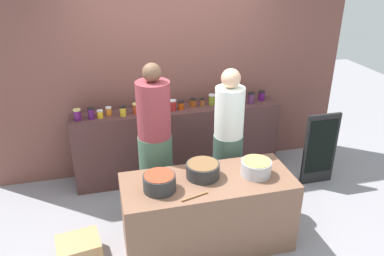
{
  "coord_description": "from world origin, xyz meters",
  "views": [
    {
      "loc": [
        -0.93,
        -3.34,
        2.82
      ],
      "look_at": [
        0.0,
        0.35,
        1.05
      ],
      "focal_mm": 35.72,
      "sensor_mm": 36.0,
      "label": 1
    }
  ],
  "objects_px": {
    "preserve_jar_13": "(236,100)",
    "bread_crate": "(79,250)",
    "cooking_pot_center": "(203,170)",
    "preserve_jar_9": "(193,102)",
    "preserve_jar_3": "(109,111)",
    "chalkboard_sign": "(320,149)",
    "preserve_jar_4": "(123,111)",
    "cooking_pot_left": "(159,182)",
    "preserve_jar_8": "(181,105)",
    "preserve_jar_1": "(91,113)",
    "cook_with_tongs": "(155,151)",
    "preserve_jar_7": "(173,105)",
    "preserve_jar_14": "(251,98)",
    "preserve_jar_6": "(148,105)",
    "preserve_jar_15": "(262,96)",
    "preserve_jar_5": "(136,108)",
    "cook_in_cap": "(228,147)",
    "preserve_jar_0": "(77,115)",
    "preserve_jar_10": "(202,102)",
    "cooking_pot_right": "(256,168)",
    "wooden_spoon": "(195,196)",
    "preserve_jar_12": "(223,102)"
  },
  "relations": [
    {
      "from": "cooking_pot_center",
      "to": "cook_in_cap",
      "type": "relative_size",
      "value": 0.2
    },
    {
      "from": "preserve_jar_13",
      "to": "bread_crate",
      "type": "relative_size",
      "value": 0.34
    },
    {
      "from": "preserve_jar_4",
      "to": "cooking_pot_center",
      "type": "xyz_separation_m",
      "value": [
        0.66,
        -1.28,
        -0.18
      ]
    },
    {
      "from": "preserve_jar_13",
      "to": "bread_crate",
      "type": "xyz_separation_m",
      "value": [
        -2.07,
        -1.26,
        -0.94
      ]
    },
    {
      "from": "cooking_pot_right",
      "to": "cook_in_cap",
      "type": "height_order",
      "value": "cook_in_cap"
    },
    {
      "from": "preserve_jar_4",
      "to": "wooden_spoon",
      "type": "height_order",
      "value": "preserve_jar_4"
    },
    {
      "from": "preserve_jar_7",
      "to": "bread_crate",
      "type": "relative_size",
      "value": 0.32
    },
    {
      "from": "cooking_pot_left",
      "to": "chalkboard_sign",
      "type": "xyz_separation_m",
      "value": [
        2.23,
        0.83,
        -0.37
      ]
    },
    {
      "from": "cook_with_tongs",
      "to": "preserve_jar_1",
      "type": "bearing_deg",
      "value": 133.16
    },
    {
      "from": "preserve_jar_14",
      "to": "cooking_pot_center",
      "type": "relative_size",
      "value": 0.45
    },
    {
      "from": "preserve_jar_9",
      "to": "cook_with_tongs",
      "type": "relative_size",
      "value": 0.06
    },
    {
      "from": "preserve_jar_13",
      "to": "cook_in_cap",
      "type": "bearing_deg",
      "value": -115.92
    },
    {
      "from": "preserve_jar_4",
      "to": "preserve_jar_8",
      "type": "height_order",
      "value": "preserve_jar_4"
    },
    {
      "from": "preserve_jar_12",
      "to": "chalkboard_sign",
      "type": "relative_size",
      "value": 0.12
    },
    {
      "from": "preserve_jar_0",
      "to": "wooden_spoon",
      "type": "bearing_deg",
      "value": -57.26
    },
    {
      "from": "preserve_jar_5",
      "to": "cooking_pot_center",
      "type": "relative_size",
      "value": 0.4
    },
    {
      "from": "preserve_jar_4",
      "to": "preserve_jar_7",
      "type": "xyz_separation_m",
      "value": [
        0.63,
        0.03,
        0.01
      ]
    },
    {
      "from": "preserve_jar_12",
      "to": "bread_crate",
      "type": "distance_m",
      "value": 2.47
    },
    {
      "from": "preserve_jar_6",
      "to": "preserve_jar_8",
      "type": "height_order",
      "value": "preserve_jar_6"
    },
    {
      "from": "preserve_jar_5",
      "to": "cooking_pot_left",
      "type": "distance_m",
      "value": 1.45
    },
    {
      "from": "preserve_jar_1",
      "to": "cooking_pot_center",
      "type": "xyz_separation_m",
      "value": [
        1.04,
        -1.28,
        -0.19
      ]
    },
    {
      "from": "preserve_jar_4",
      "to": "cooking_pot_left",
      "type": "distance_m",
      "value": 1.43
    },
    {
      "from": "preserve_jar_4",
      "to": "cook_in_cap",
      "type": "height_order",
      "value": "cook_in_cap"
    },
    {
      "from": "cooking_pot_center",
      "to": "preserve_jar_9",
      "type": "bearing_deg",
      "value": 79.76
    },
    {
      "from": "preserve_jar_3",
      "to": "chalkboard_sign",
      "type": "distance_m",
      "value": 2.73
    },
    {
      "from": "preserve_jar_5",
      "to": "preserve_jar_10",
      "type": "distance_m",
      "value": 0.87
    },
    {
      "from": "preserve_jar_1",
      "to": "cook_in_cap",
      "type": "height_order",
      "value": "cook_in_cap"
    },
    {
      "from": "preserve_jar_3",
      "to": "wooden_spoon",
      "type": "distance_m",
      "value": 1.81
    },
    {
      "from": "preserve_jar_0",
      "to": "cook_in_cap",
      "type": "distance_m",
      "value": 1.82
    },
    {
      "from": "preserve_jar_7",
      "to": "preserve_jar_13",
      "type": "xyz_separation_m",
      "value": [
        0.83,
        -0.04,
        0.0
      ]
    },
    {
      "from": "cooking_pot_left",
      "to": "cooking_pot_right",
      "type": "height_order",
      "value": "cooking_pot_left"
    },
    {
      "from": "preserve_jar_9",
      "to": "preserve_jar_10",
      "type": "xyz_separation_m",
      "value": [
        0.12,
        -0.0,
        -0.01
      ]
    },
    {
      "from": "preserve_jar_0",
      "to": "preserve_jar_9",
      "type": "distance_m",
      "value": 1.45
    },
    {
      "from": "preserve_jar_10",
      "to": "preserve_jar_6",
      "type": "bearing_deg",
      "value": 179.04
    },
    {
      "from": "preserve_jar_0",
      "to": "preserve_jar_13",
      "type": "bearing_deg",
      "value": -0.25
    },
    {
      "from": "preserve_jar_3",
      "to": "cooking_pot_center",
      "type": "bearing_deg",
      "value": -58.42
    },
    {
      "from": "cooking_pot_left",
      "to": "cook_with_tongs",
      "type": "relative_size",
      "value": 0.17
    },
    {
      "from": "preserve_jar_10",
      "to": "cooking_pot_center",
      "type": "bearing_deg",
      "value": -105.2
    },
    {
      "from": "preserve_jar_5",
      "to": "preserve_jar_15",
      "type": "distance_m",
      "value": 1.7
    },
    {
      "from": "preserve_jar_3",
      "to": "chalkboard_sign",
      "type": "xyz_separation_m",
      "value": [
        2.6,
        -0.65,
        -0.53
      ]
    },
    {
      "from": "cooking_pot_left",
      "to": "cook_with_tongs",
      "type": "distance_m",
      "value": 0.71
    },
    {
      "from": "preserve_jar_6",
      "to": "preserve_jar_14",
      "type": "relative_size",
      "value": 0.97
    },
    {
      "from": "preserve_jar_6",
      "to": "preserve_jar_15",
      "type": "xyz_separation_m",
      "value": [
        1.54,
        -0.01,
        -0.01
      ]
    },
    {
      "from": "cooking_pot_right",
      "to": "cooking_pot_center",
      "type": "bearing_deg",
      "value": 170.04
    },
    {
      "from": "preserve_jar_0",
      "to": "preserve_jar_10",
      "type": "bearing_deg",
      "value": 3.18
    },
    {
      "from": "preserve_jar_7",
      "to": "preserve_jar_14",
      "type": "bearing_deg",
      "value": -1.04
    },
    {
      "from": "cooking_pot_center",
      "to": "preserve_jar_0",
      "type": "bearing_deg",
      "value": 133.12
    },
    {
      "from": "cooking_pot_left",
      "to": "cook_in_cap",
      "type": "height_order",
      "value": "cook_in_cap"
    },
    {
      "from": "preserve_jar_1",
      "to": "cook_with_tongs",
      "type": "relative_size",
      "value": 0.08
    },
    {
      "from": "preserve_jar_5",
      "to": "cooking_pot_center",
      "type": "bearing_deg",
      "value": -69.19
    }
  ]
}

